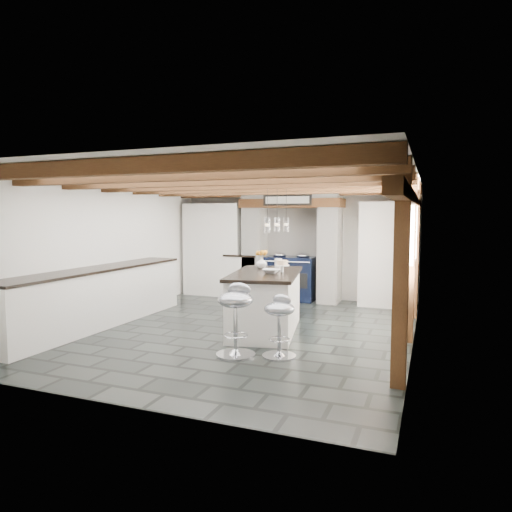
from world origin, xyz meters
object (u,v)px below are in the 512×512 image
at_px(bar_stool_near, 280,319).
at_px(bar_stool_far, 236,311).
at_px(range_cooker, 291,277).
at_px(kitchen_island, 266,301).

distance_m(bar_stool_near, bar_stool_far, 0.55).
bearing_deg(range_cooker, kitchen_island, -81.47).
xyz_separation_m(bar_stool_near, bar_stool_far, (-0.52, -0.15, 0.08)).
bearing_deg(bar_stool_far, kitchen_island, 91.11).
height_order(range_cooker, bar_stool_far, range_cooker).
xyz_separation_m(range_cooker, bar_stool_near, (0.99, -3.78, 0.01)).
relative_size(range_cooker, kitchen_island, 0.51).
xyz_separation_m(kitchen_island, bar_stool_near, (0.59, -1.13, 0.02)).
height_order(bar_stool_near, bar_stool_far, bar_stool_far).
bearing_deg(kitchen_island, bar_stool_far, -97.52).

